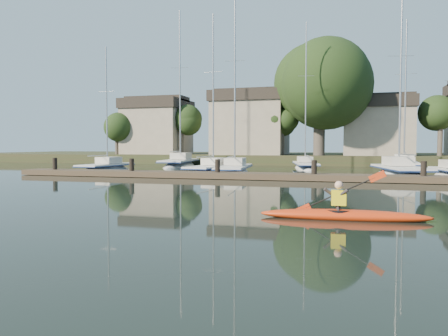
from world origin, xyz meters
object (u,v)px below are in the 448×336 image
(kayak, at_px, (343,213))
(sailboat_6, at_px, (305,170))
(sailboat_3, at_px, (400,179))
(sailboat_0, at_px, (106,173))
(sailboat_5, at_px, (180,169))
(sailboat_1, at_px, (212,175))
(dock, at_px, (264,176))
(sailboat_7, at_px, (404,172))
(sailboat_2, at_px, (234,176))

(kayak, height_order, sailboat_6, sailboat_6)
(sailboat_3, bearing_deg, sailboat_0, 170.30)
(sailboat_6, bearing_deg, sailboat_5, 167.59)
(sailboat_1, xyz_separation_m, sailboat_3, (13.20, 0.38, -0.03))
(sailboat_1, xyz_separation_m, sailboat_5, (-6.08, 8.78, -0.03))
(sailboat_0, distance_m, sailboat_6, 17.27)
(sailboat_1, bearing_deg, dock, -39.43)
(sailboat_0, xyz_separation_m, sailboat_1, (9.04, -0.11, 0.01))
(dock, height_order, sailboat_5, sailboat_5)
(sailboat_3, distance_m, sailboat_7, 8.58)
(sailboat_3, height_order, sailboat_7, sailboat_7)
(kayak, height_order, sailboat_2, sailboat_2)
(sailboat_7, bearing_deg, sailboat_6, -171.65)
(dock, bearing_deg, sailboat_0, 160.34)
(sailboat_1, height_order, sailboat_3, sailboat_3)
(sailboat_5, bearing_deg, sailboat_0, -116.54)
(sailboat_6, distance_m, sailboat_7, 8.32)
(sailboat_0, bearing_deg, sailboat_5, 73.47)
(sailboat_0, bearing_deg, sailboat_7, 22.73)
(sailboat_3, bearing_deg, sailboat_7, 71.20)
(sailboat_0, relative_size, sailboat_3, 0.80)
(dock, bearing_deg, sailboat_6, 84.40)
(sailboat_5, distance_m, sailboat_6, 12.25)
(sailboat_3, relative_size, sailboat_5, 0.85)
(sailboat_1, bearing_deg, sailboat_0, -175.18)
(sailboat_0, height_order, sailboat_3, sailboat_3)
(sailboat_1, bearing_deg, sailboat_2, -1.56)
(sailboat_3, bearing_deg, sailboat_5, 146.06)
(sailboat_2, height_order, sailboat_7, sailboat_2)
(dock, distance_m, sailboat_3, 9.86)
(sailboat_0, distance_m, sailboat_1, 9.04)
(sailboat_1, distance_m, sailboat_2, 1.78)
(sailboat_1, height_order, sailboat_6, sailboat_6)
(kayak, distance_m, sailboat_3, 19.31)
(dock, distance_m, sailboat_7, 16.75)
(sailboat_3, bearing_deg, sailboat_1, 171.27)
(kayak, bearing_deg, sailboat_2, 109.83)
(sailboat_1, relative_size, sailboat_5, 0.79)
(sailboat_0, bearing_deg, dock, -17.38)
(dock, bearing_deg, sailboat_5, 128.75)
(sailboat_5, height_order, sailboat_6, sailboat_5)
(kayak, relative_size, sailboat_5, 0.29)
(sailboat_1, bearing_deg, sailboat_6, 59.07)
(dock, distance_m, sailboat_6, 13.25)
(kayak, distance_m, sailboat_7, 27.88)
(kayak, bearing_deg, sailboat_3, 76.01)
(kayak, relative_size, sailboat_3, 0.34)
(sailboat_1, distance_m, sailboat_7, 16.96)
(sailboat_6, height_order, sailboat_7, sailboat_6)
(sailboat_1, bearing_deg, sailboat_7, 37.06)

